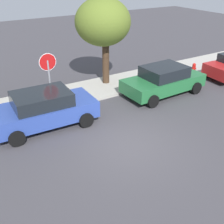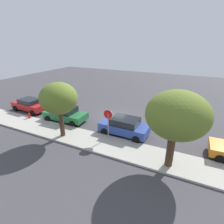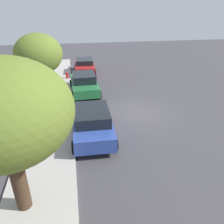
{
  "view_description": "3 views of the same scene",
  "coord_description": "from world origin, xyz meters",
  "views": [
    {
      "loc": [
        -5.2,
        -7.33,
        6.11
      ],
      "look_at": [
        -0.23,
        0.81,
        1.1
      ],
      "focal_mm": 45.0,
      "sensor_mm": 36.0,
      "label": 1
    },
    {
      "loc": [
        -7.06,
        15.64,
        7.6
      ],
      "look_at": [
        -0.12,
        1.19,
        1.06
      ],
      "focal_mm": 28.0,
      "sensor_mm": 36.0,
      "label": 2
    },
    {
      "loc": [
        -12.01,
        3.83,
        6.15
      ],
      "look_at": [
        -1.85,
        1.94,
        1.12
      ],
      "focal_mm": 35.0,
      "sensor_mm": 36.0,
      "label": 3
    }
  ],
  "objects": [
    {
      "name": "sidewalk_curb",
      "position": [
        0.0,
        5.3,
        0.07
      ],
      "size": [
        32.0,
        2.59,
        0.14
      ],
      "primitive_type": "cube",
      "color": "#B2ADA3",
      "rests_on": "ground_plane"
    },
    {
      "name": "ground_plane",
      "position": [
        0.0,
        0.0,
        0.0
      ],
      "size": [
        60.0,
        60.0,
        0.0
      ],
      "primitive_type": "plane",
      "color": "#423F44"
    },
    {
      "name": "street_tree_near_corner",
      "position": [
        2.26,
        5.79,
        3.45
      ],
      "size": [
        2.93,
        2.93,
        4.73
      ],
      "color": "#422D1E",
      "rests_on": "ground_plane"
    },
    {
      "name": "fire_hydrant",
      "position": [
        7.93,
        4.34,
        0.36
      ],
      "size": [
        0.3,
        0.22,
        0.72
      ],
      "color": "red",
      "rests_on": "ground_plane"
    },
    {
      "name": "parked_car_blue",
      "position": [
        -2.19,
        3.03,
        0.8
      ],
      "size": [
        4.28,
        2.23,
        1.54
      ],
      "color": "#2D479E",
      "rests_on": "ground_plane"
    },
    {
      "name": "parked_car_green",
      "position": [
        4.27,
        3.0,
        0.77
      ],
      "size": [
        4.44,
        2.22,
        1.52
      ],
      "color": "#236B38",
      "rests_on": "ground_plane"
    },
    {
      "name": "stop_sign",
      "position": [
        -1.36,
        4.47,
        1.85
      ],
      "size": [
        0.8,
        0.08,
        2.68
      ],
      "color": "gray",
      "rests_on": "ground_plane"
    }
  ]
}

